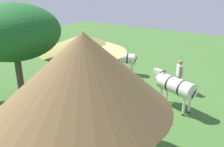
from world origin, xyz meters
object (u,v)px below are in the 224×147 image
Objects in this scene: shade_umbrella at (83,43)px; zebra_by_umbrella at (122,58)px; zebra_nearest_camera at (175,86)px; patio_dining_table at (84,78)px; patio_chair_near_lawn at (79,72)px; guest_behind_table at (118,76)px; thatched_hut at (85,99)px; patio_chair_near_hut at (108,77)px; guest_beside_umbrella at (97,85)px; acacia_tree_right_background at (13,32)px; patio_chair_west_end at (60,84)px; standing_watcher at (179,73)px; patio_chair_east_end at (94,89)px.

shade_umbrella is 3.62m from zebra_by_umbrella.
zebra_by_umbrella is (4.25, -2.55, -0.11)m from zebra_nearest_camera.
patio_chair_near_lawn is at bearing -36.77° from patio_dining_table.
zebra_by_umbrella is at bearing 76.25° from guest_behind_table.
thatched_hut is 5.88m from patio_dining_table.
patio_chair_near_hut is (-0.79, -1.02, -2.01)m from shade_umbrella.
patio_dining_table is at bearing 119.16° from zebra_nearest_camera.
acacia_tree_right_background is at bearing -108.95° from guest_beside_umbrella.
guest_beside_umbrella is (-1.62, 1.03, -1.51)m from shade_umbrella.
patio_chair_west_end is at bearing 128.65° from zebra_nearest_camera.
guest_behind_table is at bearing -166.86° from patio_dining_table.
standing_watcher is (-4.89, -3.63, 0.48)m from patio_chair_west_end.
patio_chair_west_end is 0.53× the size of guest_beside_umbrella.
standing_watcher is at bearing -120.06° from zebra_by_umbrella.
thatched_hut is at bearing -116.36° from patio_chair_east_end.
patio_chair_near_hut is 0.54× the size of standing_watcher.
patio_chair_near_hut is 1.00× the size of patio_chair_near_lawn.
patio_dining_table is 1.29m from patio_chair_east_end.
thatched_hut is at bearing -176.48° from zebra_by_umbrella.
shade_umbrella reaches higher than guest_behind_table.
patio_chair_west_end is at bearing 131.71° from patio_chair_east_end.
patio_chair_near_lawn and patio_chair_west_end have the same top height.
patio_chair_east_end and patio_chair_near_hut have the same top height.
patio_chair_near_hut is at bearing 81.11° from standing_watcher.
patio_chair_near_hut is at bearing 88.80° from patio_chair_west_end.
patio_chair_near_hut is 0.53× the size of guest_behind_table.
thatched_hut reaches higher than guest_behind_table.
guest_beside_umbrella is 0.84× the size of zebra_by_umbrella.
patio_chair_near_hut is 1.27m from guest_behind_table.
patio_dining_table is at bearing 90.00° from patio_chair_west_end.
patio_dining_table is 1.71× the size of patio_chair_east_end.
thatched_hut is at bearing -109.08° from guest_behind_table.
thatched_hut is 1.03× the size of acacia_tree_right_background.
shade_umbrella is 2.61× the size of standing_watcher.
patio_chair_near_lawn is 2.86m from zebra_by_umbrella.
guest_behind_table reaches higher than zebra_by_umbrella.
zebra_nearest_camera reaches higher than patio_chair_west_end.
patio_dining_table is 0.33× the size of acacia_tree_right_background.
shade_umbrella is (3.68, -4.30, 0.26)m from thatched_hut.
guest_beside_umbrella is at bearing 147.43° from patio_dining_table.
patio_chair_west_end is at bearing 92.65° from standing_watcher.
guest_beside_umbrella is at bearing -130.18° from acacia_tree_right_background.
guest_behind_table reaches higher than patio_dining_table.
shade_umbrella is 2.14× the size of zebra_by_umbrella.
shade_umbrella is 2.38m from patio_chair_west_end.
guest_behind_table is at bearing 119.66° from patio_chair_near_lawn.
patio_chair_near_hut is 0.40× the size of zebra_nearest_camera.
standing_watcher is 0.74× the size of zebra_nearest_camera.
patio_chair_near_lawn is at bearing 109.79° from zebra_nearest_camera.
thatched_hut is 7.14m from patio_chair_near_lawn.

